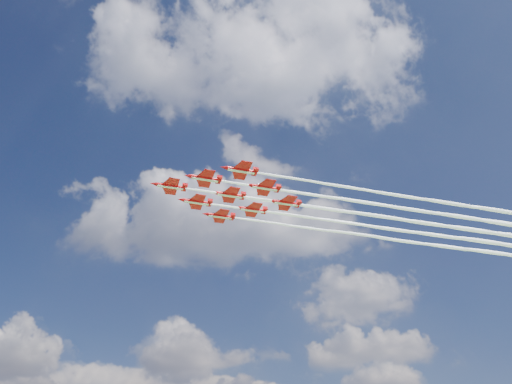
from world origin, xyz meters
TOP-DOWN VIEW (x-y plane):
  - jet_lead at (48.51, 13.02)m, footprint 144.32×55.61m
  - jet_row2_port at (59.85, 9.40)m, footprint 144.32×55.61m
  - jet_row2_starb at (54.93, 23.04)m, footprint 144.32×55.61m
  - jet_row3_port at (71.18, 5.78)m, footprint 144.32×55.61m
  - jet_row3_centre at (66.26, 19.42)m, footprint 144.32×55.61m
  - jet_row3_starb at (61.34, 33.06)m, footprint 144.32×55.61m
  - jet_row4_port at (77.60, 15.80)m, footprint 144.32×55.61m
  - jet_row4_starb at (72.68, 29.44)m, footprint 144.32×55.61m
  - jet_tail at (84.01, 25.82)m, footprint 144.32×55.61m

SIDE VIEW (x-z plane):
  - jet_lead at x=48.51m, z-range 84.84..87.71m
  - jet_row2_port at x=59.85m, z-range 84.84..87.71m
  - jet_row2_starb at x=54.93m, z-range 84.84..87.71m
  - jet_row3_port at x=71.18m, z-range 84.84..87.71m
  - jet_row3_centre at x=66.26m, z-range 84.84..87.71m
  - jet_row3_starb at x=61.34m, z-range 84.84..87.71m
  - jet_row4_port at x=77.60m, z-range 84.84..87.71m
  - jet_row4_starb at x=72.68m, z-range 84.84..87.71m
  - jet_tail at x=84.01m, z-range 84.84..87.71m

